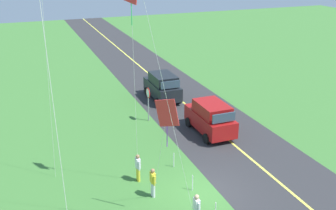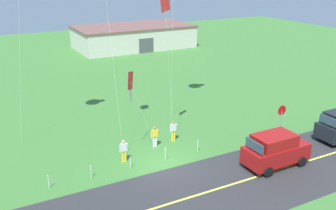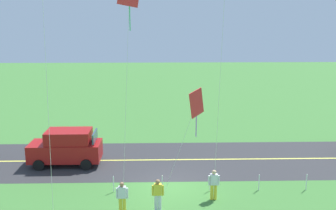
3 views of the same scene
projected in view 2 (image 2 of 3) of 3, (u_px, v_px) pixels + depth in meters
ground_plane at (165, 166)px, 25.38m from camera, size 120.00×120.00×0.10m
asphalt_road at (197, 195)px, 22.03m from camera, size 120.00×7.00×0.00m
road_centre_stripe at (197, 195)px, 22.03m from camera, size 120.00×0.16×0.00m
car_suv_foreground at (275, 150)px, 24.95m from camera, size 4.40×2.12×2.24m
stop_sign at (281, 115)px, 29.01m from camera, size 0.76×0.08×2.56m
person_adult_near at (124, 150)px, 25.51m from camera, size 0.58×0.22×1.60m
person_adult_companion at (173, 130)px, 28.62m from camera, size 0.58×0.22×1.60m
person_child_watcher at (155, 136)px, 27.66m from camera, size 0.58×0.22×1.60m
kite_blue_mid at (165, 5)px, 25.48m from camera, size 1.07×0.46×10.81m
kite_yellow_high at (131, 82)px, 25.34m from camera, size 2.19×0.86×5.96m
warehouse_distant at (133, 36)px, 61.89m from camera, size 18.36×10.20×3.50m
fence_post_0 at (49, 182)px, 22.55m from camera, size 0.05×0.05×0.90m
fence_post_1 at (91, 172)px, 23.68m from camera, size 0.05×0.05×0.90m
fence_post_2 at (130, 162)px, 24.83m from camera, size 0.05×0.05×0.90m
fence_post_3 at (165, 154)px, 25.95m from camera, size 0.05×0.05×0.90m
fence_post_4 at (198, 146)px, 27.09m from camera, size 0.05×0.05×0.90m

